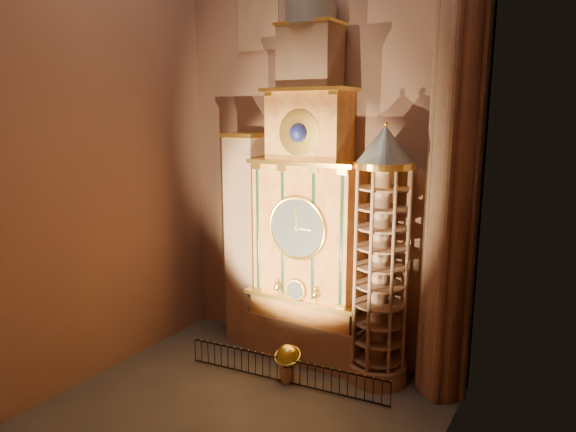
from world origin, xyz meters
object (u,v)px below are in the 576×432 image
Objects in this scene: celestial_globe at (287,360)px; iron_railing at (285,371)px; portrait_tower at (246,240)px; stair_turret at (381,260)px; astronomical_clock at (309,216)px.

celestial_globe reaches higher than iron_railing.
portrait_tower is 6.91m from stair_turret.
iron_railing is (0.36, -2.61, -6.10)m from astronomical_clock.
astronomical_clock is 1.88× the size of iron_railing.
stair_turret is 1.22× the size of iron_railing.
astronomical_clock is 3.73m from portrait_tower.
portrait_tower is 6.28× the size of celestial_globe.
stair_turret is 6.65× the size of celestial_globe.
iron_railing is at bearing -82.16° from astronomical_clock.
astronomical_clock reaches higher than portrait_tower.
portrait_tower is 1.15× the size of iron_railing.
portrait_tower is 6.11m from celestial_globe.
stair_turret is (6.90, -0.28, 0.12)m from portrait_tower.
celestial_globe is at bearing -81.37° from astronomical_clock.
celestial_globe is at bearing -32.54° from portrait_tower.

